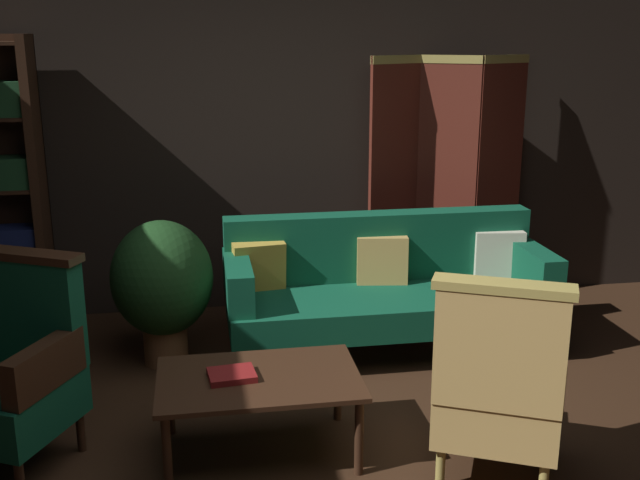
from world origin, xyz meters
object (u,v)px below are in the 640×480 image
velvet_couch (385,282)px  book_red_leather (232,375)px  potted_plant (162,282)px  coffee_table (259,385)px  folding_screen (446,179)px  armchair_gilt_accent (498,384)px  armchair_wing_left (13,369)px

velvet_couch → book_red_leather: 1.62m
velvet_couch → potted_plant: 1.45m
velvet_couch → coffee_table: bearing=-128.1°
velvet_couch → potted_plant: potted_plant is taller
velvet_couch → folding_screen: bearing=49.5°
armchair_gilt_accent → armchair_wing_left: bearing=166.6°
folding_screen → book_red_leather: folding_screen is taller
armchair_wing_left → potted_plant: bearing=57.7°
velvet_couch → armchair_wing_left: size_ratio=2.04×
armchair_gilt_accent → potted_plant: (-1.58, 1.60, 0.05)m
armchair_wing_left → potted_plant: 1.26m
folding_screen → book_red_leather: bearing=-131.4°
folding_screen → coffee_table: size_ratio=1.90×
folding_screen → coffee_table: 2.63m
folding_screen → armchair_gilt_accent: folding_screen is taller
velvet_couch → armchair_gilt_accent: bearing=-85.6°
velvet_couch → armchair_gilt_accent: armchair_gilt_accent is taller
velvet_couch → armchair_gilt_accent: 1.62m
armchair_wing_left → potted_plant: armchair_wing_left is taller
potted_plant → book_red_leather: (0.37, -1.19, -0.10)m
folding_screen → armchair_wing_left: 3.38m
armchair_gilt_accent → armchair_wing_left: 2.31m
coffee_table → book_red_leather: (-0.13, 0.01, 0.06)m
coffee_table → armchair_wing_left: size_ratio=0.96×
folding_screen → coffee_table: (-1.61, -1.98, -0.61)m
armchair_gilt_accent → armchair_wing_left: same height
armchair_gilt_accent → book_red_leather: bearing=161.1°
coffee_table → potted_plant: bearing=112.7°
velvet_couch → coffee_table: 1.54m
potted_plant → book_red_leather: potted_plant is taller
book_red_leather → armchair_wing_left: bearing=173.3°
folding_screen → potted_plant: bearing=-159.6°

